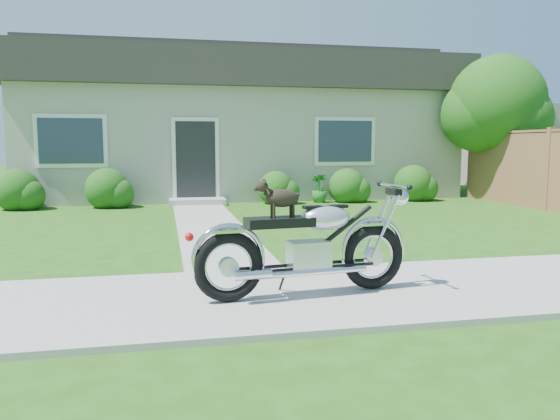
# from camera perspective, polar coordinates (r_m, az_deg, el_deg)

# --- Properties ---
(ground) EXTENTS (80.00, 80.00, 0.00)m
(ground) POSITION_cam_1_polar(r_m,az_deg,el_deg) (5.86, 11.73, -8.21)
(ground) COLOR #235114
(ground) RESTS_ON ground
(sidewalk) EXTENTS (24.00, 2.20, 0.04)m
(sidewalk) POSITION_cam_1_polar(r_m,az_deg,el_deg) (5.85, 11.74, -8.02)
(sidewalk) COLOR #9E9B93
(sidewalk) RESTS_ON ground
(walkway) EXTENTS (1.20, 8.00, 0.03)m
(walkway) POSITION_cam_1_polar(r_m,az_deg,el_deg) (10.31, -7.41, -1.54)
(walkway) COLOR #9E9B93
(walkway) RESTS_ON ground
(house) EXTENTS (12.60, 7.03, 4.50)m
(house) POSITION_cam_1_polar(r_m,az_deg,el_deg) (17.33, -4.43, 8.96)
(house) COLOR #ACA69B
(house) RESTS_ON ground
(fence) EXTENTS (0.12, 6.62, 1.90)m
(fence) POSITION_cam_1_polar(r_m,az_deg,el_deg) (13.91, 26.26, 3.80)
(fence) COLOR #8F5D40
(fence) RESTS_ON ground
(tree_near) EXTENTS (2.60, 2.54, 3.90)m
(tree_near) POSITION_cam_1_polar(r_m,az_deg,el_deg) (16.01, 22.20, 9.87)
(tree_near) COLOR #3D2B1C
(tree_near) RESTS_ON ground
(tree_far) EXTENTS (2.87, 2.84, 4.36)m
(tree_far) POSITION_cam_1_polar(r_m,az_deg,el_deg) (19.08, 22.23, 10.21)
(tree_far) COLOR #3D2B1C
(tree_far) RESTS_ON ground
(shrub_row) EXTENTS (11.00, 1.05, 1.05)m
(shrub_row) POSITION_cam_1_polar(r_m,az_deg,el_deg) (13.82, -4.69, 2.33)
(shrub_row) COLOR #1F5015
(shrub_row) RESTS_ON ground
(potted_plant_left) EXTENTS (0.76, 0.75, 0.64)m
(potted_plant_left) POSITION_cam_1_polar(r_m,az_deg,el_deg) (13.81, -16.52, 1.62)
(potted_plant_left) COLOR #225015
(potted_plant_left) RESTS_ON ground
(potted_plant_right) EXTENTS (0.48, 0.48, 0.75)m
(potted_plant_right) POSITION_cam_1_polar(r_m,az_deg,el_deg) (14.33, 4.14, 2.29)
(potted_plant_right) COLOR #1F7123
(potted_plant_right) RESTS_ON ground
(motorcycle_with_dog) EXTENTS (2.22, 0.62, 1.13)m
(motorcycle_with_dog) POSITION_cam_1_polar(r_m,az_deg,el_deg) (5.32, 2.99, -3.61)
(motorcycle_with_dog) COLOR black
(motorcycle_with_dog) RESTS_ON sidewalk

